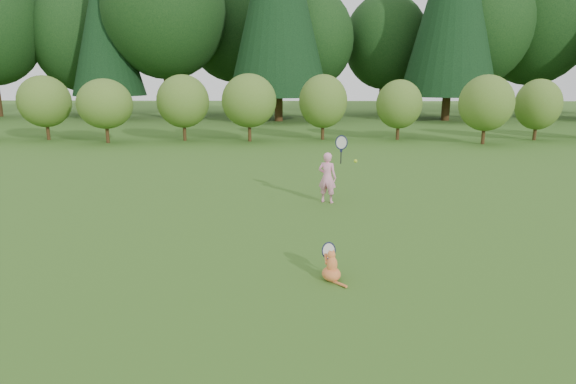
# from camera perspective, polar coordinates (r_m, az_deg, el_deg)

# --- Properties ---
(ground) EXTENTS (100.00, 100.00, 0.00)m
(ground) POSITION_cam_1_polar(r_m,az_deg,el_deg) (7.69, -1.68, -6.46)
(ground) COLOR #285818
(ground) RESTS_ON ground
(shrub_row) EXTENTS (28.00, 3.00, 2.80)m
(shrub_row) POSITION_cam_1_polar(r_m,az_deg,el_deg) (20.26, 0.45, 9.96)
(shrub_row) COLOR #4F6D22
(shrub_row) RESTS_ON ground
(child) EXTENTS (0.63, 0.39, 1.63)m
(child) POSITION_cam_1_polar(r_m,az_deg,el_deg) (10.25, 4.73, 1.85)
(child) COLOR pink
(child) RESTS_ON ground
(cat) EXTENTS (0.38, 0.57, 0.57)m
(cat) POSITION_cam_1_polar(r_m,az_deg,el_deg) (6.43, 5.17, -8.55)
(cat) COLOR #D35228
(cat) RESTS_ON ground
(tennis_ball) EXTENTS (0.06, 0.06, 0.06)m
(tennis_ball) POSITION_cam_1_polar(r_m,az_deg,el_deg) (8.61, 8.01, 3.66)
(tennis_ball) COLOR #94C617
(tennis_ball) RESTS_ON ground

